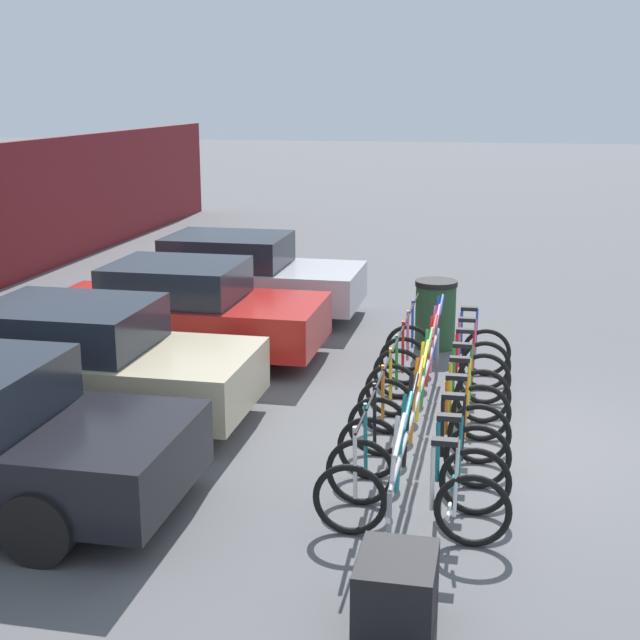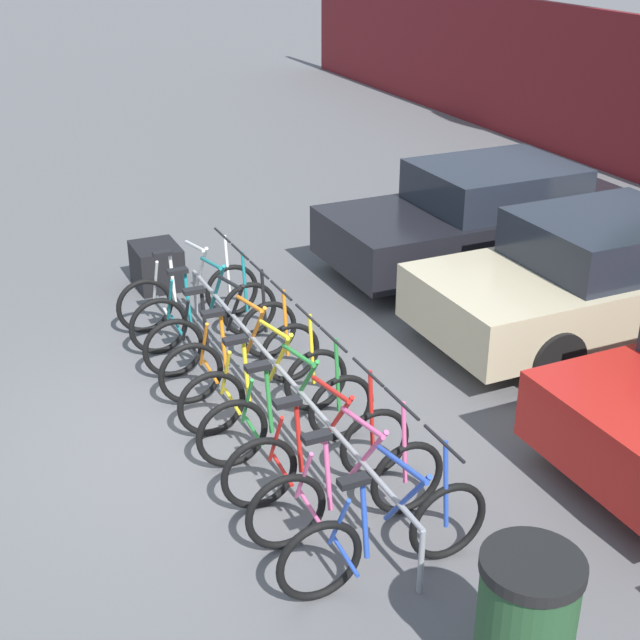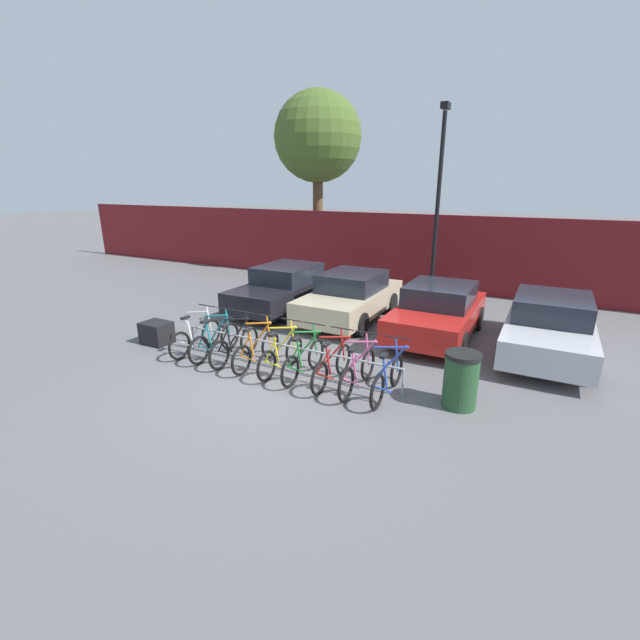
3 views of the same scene
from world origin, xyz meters
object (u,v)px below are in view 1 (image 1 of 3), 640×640
object	(u,v)px
bicycle_blue	(447,347)
car_red	(183,311)
car_silver	(233,276)
bicycle_green	(437,389)
bicycle_orange	(428,426)
bicycle_yellow	(433,405)
bicycle_white	(410,500)
bike_rack	(420,394)
bicycle_teal	(417,472)
bicycle_red	(441,373)
cargo_crate	(396,592)
car_beige	(77,363)
trash_bin	(435,314)
bicycle_black	(423,448)
bicycle_pink	(444,360)

from	to	relation	value
bicycle_blue	car_red	world-z (taller)	car_red
car_silver	bicycle_green	bearing A→B (deg)	-138.93
bicycle_orange	bicycle_yellow	distance (m)	0.64
bicycle_white	bicycle_yellow	distance (m)	2.41
bike_rack	bicycle_teal	size ratio (longest dim) A/B	3.11
car_red	car_silver	xyz separation A→B (m)	(2.56, 0.03, 0.00)
bicycle_red	bicycle_teal	bearing A→B (deg)	177.73
bicycle_green	cargo_crate	bearing A→B (deg)	178.33
bicycle_teal	car_silver	distance (m)	7.77
bicycle_green	car_red	size ratio (longest dim) A/B	0.43
bicycle_white	car_beige	bearing A→B (deg)	62.16
bicycle_blue	trash_bin	size ratio (longest dim) A/B	1.66
bicycle_green	bicycle_orange	bearing A→B (deg)	177.83
bicycle_black	bicycle_red	distance (m)	2.45
bicycle_green	cargo_crate	world-z (taller)	bicycle_green
car_silver	bicycle_red	bearing A→B (deg)	-134.32
bike_rack	trash_bin	xyz separation A→B (m)	(3.65, 0.12, 0.02)
bicycle_black	car_beige	xyz separation A→B (m)	(0.99, 4.12, 0.31)
bicycle_orange	car_silver	distance (m)	6.76
bicycle_orange	car_beige	xyz separation A→B (m)	(0.39, 4.12, 0.31)
bicycle_white	bicycle_teal	world-z (taller)	same
car_red	trash_bin	size ratio (longest dim) A/B	3.86
bicycle_yellow	car_silver	size ratio (longest dim) A/B	0.40
car_beige	car_silver	size ratio (longest dim) A/B	0.95
bicycle_black	car_red	bearing A→B (deg)	49.74
bike_rack	bicycle_white	xyz separation A→B (m)	(-2.39, -0.15, -0.12)
bicycle_red	bicycle_blue	bearing A→B (deg)	-2.27
bicycle_black	bicycle_red	world-z (taller)	same
bike_rack	car_beige	distance (m)	3.98
bicycle_teal	bicycle_green	size ratio (longest dim) A/B	1.00
bicycle_orange	car_red	size ratio (longest dim) A/B	0.43
car_beige	cargo_crate	xyz separation A→B (m)	(-3.45, -4.16, -0.42)
bicycle_black	trash_bin	distance (m)	4.89
bicycle_white	bicycle_teal	size ratio (longest dim) A/B	1.00
bicycle_red	trash_bin	xyz separation A→B (m)	(2.43, 0.26, 0.14)
bicycle_yellow	car_beige	world-z (taller)	car_beige
trash_bin	bicycle_green	bearing A→B (deg)	-175.09
bicycle_yellow	car_silver	world-z (taller)	car_silver
trash_bin	cargo_crate	world-z (taller)	trash_bin
bicycle_green	car_red	bearing A→B (deg)	62.24
bicycle_white	bicycle_teal	bearing A→B (deg)	-0.24
bicycle_yellow	bicycle_black	bearing A→B (deg)	179.84
bicycle_black	cargo_crate	size ratio (longest dim) A/B	2.44
bicycle_pink	car_silver	bearing A→B (deg)	48.49
bicycle_red	bicycle_blue	distance (m)	1.16
car_silver	car_beige	bearing A→B (deg)	176.62
bicycle_teal	bicycle_green	xyz separation A→B (m)	(2.38, 0.00, 0.00)
bicycle_red	cargo_crate	size ratio (longest dim) A/B	2.44
bicycle_black	car_red	distance (m)	5.24
car_beige	trash_bin	bearing A→B (deg)	-44.75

